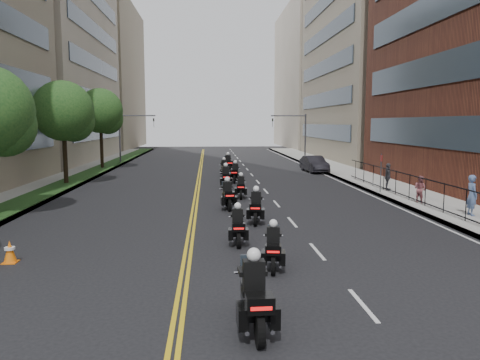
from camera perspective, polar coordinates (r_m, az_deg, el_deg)
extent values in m
plane|color=black|center=(12.13, -0.28, -15.40)|extent=(160.00, 160.00, 0.00)
cube|color=gray|center=(38.63, 15.28, 0.00)|extent=(4.00, 90.00, 0.15)
cube|color=gray|center=(38.18, -21.13, -0.30)|extent=(4.00, 90.00, 0.15)
cube|color=#183613|center=(37.94, -19.98, -0.15)|extent=(2.00, 90.00, 0.04)
cube|color=#333F4C|center=(31.80, 23.57, 4.41)|extent=(0.12, 25.80, 1.80)
cube|color=#333F4C|center=(31.91, 23.93, 11.60)|extent=(0.12, 25.80, 1.80)
cube|color=#333F4C|center=(32.51, 24.30, 18.63)|extent=(0.12, 25.80, 1.80)
cube|color=gray|center=(64.07, 17.06, 16.04)|extent=(15.00, 28.00, 30.00)
cube|color=#333F4C|center=(60.99, 9.99, 5.85)|extent=(0.12, 24.08, 1.80)
cube|color=#333F4C|center=(61.05, 10.07, 9.61)|extent=(0.12, 24.08, 1.80)
cube|color=#333F4C|center=(61.36, 10.16, 13.34)|extent=(0.12, 24.08, 1.80)
cube|color=#333F4C|center=(61.94, 10.24, 17.02)|extent=(0.12, 24.08, 1.80)
cube|color=#333F4C|center=(62.77, 10.32, 20.62)|extent=(0.12, 24.08, 1.80)
cube|color=gray|center=(92.29, 10.20, 12.11)|extent=(15.00, 28.00, 26.00)
cube|color=gray|center=(64.10, -24.49, 17.54)|extent=(16.00, 28.00, 34.00)
cube|color=#333F4C|center=(60.66, -16.66, 5.66)|extent=(0.12, 24.08, 1.80)
cube|color=#333F4C|center=(60.72, -16.79, 9.44)|extent=(0.12, 24.08, 1.80)
cube|color=#333F4C|center=(61.04, -16.93, 13.19)|extent=(0.12, 24.08, 1.80)
cube|color=#333F4C|center=(61.62, -17.07, 16.88)|extent=(0.12, 24.08, 1.80)
cube|color=gray|center=(92.07, -17.72, 11.91)|extent=(16.00, 28.00, 26.00)
cube|color=black|center=(26.16, 22.67, -0.17)|extent=(0.05, 28.00, 0.05)
cube|color=black|center=(26.34, 22.54, -2.97)|extent=(0.05, 28.00, 0.05)
sphere|color=#18481B|center=(25.57, -26.86, 5.95)|extent=(3.08, 3.08, 3.08)
cylinder|color=black|center=(36.77, -20.57, 3.34)|extent=(0.32, 0.32, 5.11)
sphere|color=#18481B|center=(36.72, -20.76, 7.89)|extent=(4.40, 4.40, 4.40)
sphere|color=#18481B|center=(36.93, -19.64, 6.80)|extent=(3.08, 3.08, 3.08)
cylinder|color=black|center=(48.38, -16.54, 4.44)|extent=(0.32, 0.32, 5.39)
sphere|color=#18481B|center=(48.35, -16.67, 8.09)|extent=(4.40, 4.40, 4.40)
sphere|color=#18481B|center=(48.60, -15.84, 7.20)|extent=(3.08, 3.08, 3.08)
cylinder|color=#3F3F44|center=(54.39, 7.96, 5.03)|extent=(0.18, 0.18, 5.60)
cylinder|color=#3F3F44|center=(53.99, 5.91, 7.80)|extent=(4.00, 0.14, 0.14)
imported|color=black|center=(53.70, 3.99, 6.97)|extent=(0.16, 0.20, 1.00)
cylinder|color=#3F3F44|center=(54.11, -14.44, 4.86)|extent=(0.18, 0.18, 5.60)
cylinder|color=#3F3F44|center=(53.76, -12.41, 7.68)|extent=(4.00, 0.14, 0.14)
imported|color=black|center=(53.52, -10.47, 6.88)|extent=(0.16, 0.20, 1.00)
cylinder|color=black|center=(10.14, 2.41, -17.77)|extent=(0.18, 0.75, 0.75)
cylinder|color=black|center=(11.75, 1.13, -14.20)|extent=(0.18, 0.75, 0.75)
cube|color=black|center=(10.82, 1.72, -14.35)|extent=(0.51, 1.50, 0.44)
cube|color=silver|center=(10.97, 1.68, -15.48)|extent=(0.44, 0.62, 0.33)
cube|color=black|center=(9.91, 2.43, -14.77)|extent=(0.59, 0.48, 0.35)
cube|color=red|center=(9.71, 2.63, -15.39)|extent=(0.44, 0.05, 0.08)
cube|color=black|center=(10.68, 1.70, -11.49)|extent=(0.49, 0.32, 0.68)
sphere|color=white|center=(10.56, 1.70, -9.09)|extent=(0.32, 0.32, 0.32)
cylinder|color=black|center=(14.48, 4.06, -10.30)|extent=(0.22, 0.65, 0.63)
cylinder|color=black|center=(15.91, 4.04, -8.70)|extent=(0.22, 0.65, 0.63)
cube|color=black|center=(15.13, 4.06, -8.52)|extent=(0.56, 1.30, 0.37)
cube|color=silver|center=(15.23, 4.05, -9.25)|extent=(0.42, 0.56, 0.28)
cube|color=black|center=(14.35, 4.08, -8.45)|extent=(0.53, 0.45, 0.30)
cube|color=red|center=(14.16, 4.08, -8.74)|extent=(0.37, 0.08, 0.07)
cube|color=black|center=(15.05, 4.07, -6.76)|extent=(0.44, 0.31, 0.58)
sphere|color=white|center=(14.97, 4.09, -5.30)|extent=(0.27, 0.27, 0.27)
cylinder|color=black|center=(17.40, -0.18, -7.31)|extent=(0.15, 0.64, 0.64)
cylinder|color=black|center=(18.86, -0.37, -6.18)|extent=(0.15, 0.64, 0.64)
cube|color=black|center=(18.07, -0.28, -5.91)|extent=(0.43, 1.28, 0.38)
cube|color=silver|center=(18.16, -0.28, -6.54)|extent=(0.37, 0.53, 0.28)
cube|color=black|center=(17.28, -0.18, -5.73)|extent=(0.50, 0.41, 0.30)
cube|color=red|center=(17.10, -0.15, -5.94)|extent=(0.38, 0.04, 0.07)
cube|color=black|center=(18.01, -0.29, -4.41)|extent=(0.42, 0.27, 0.58)
sphere|color=white|center=(17.95, -0.29, -3.17)|extent=(0.27, 0.27, 0.27)
cylinder|color=black|center=(21.02, 1.89, -4.73)|extent=(0.24, 0.71, 0.69)
cylinder|color=black|center=(22.61, 2.03, -3.89)|extent=(0.24, 0.71, 0.69)
cube|color=black|center=(21.76, 1.97, -3.56)|extent=(0.61, 1.42, 0.41)
cube|color=silver|center=(21.85, 1.97, -4.14)|extent=(0.46, 0.61, 0.31)
cube|color=black|center=(20.91, 1.89, -3.31)|extent=(0.58, 0.50, 0.33)
cube|color=red|center=(20.71, 1.87, -3.47)|extent=(0.41, 0.09, 0.07)
cube|color=black|center=(21.72, 1.98, -2.22)|extent=(0.48, 0.34, 0.63)
sphere|color=white|center=(21.67, 1.98, -1.09)|extent=(0.30, 0.30, 0.30)
cylinder|color=black|center=(24.45, -1.31, -3.05)|extent=(0.20, 0.71, 0.70)
cylinder|color=black|center=(26.06, -1.76, -2.42)|extent=(0.20, 0.71, 0.70)
cube|color=black|center=(25.21, -1.54, -2.08)|extent=(0.54, 1.42, 0.41)
cube|color=silver|center=(25.30, -1.56, -2.59)|extent=(0.44, 0.60, 0.31)
cube|color=black|center=(24.36, -1.31, -1.81)|extent=(0.57, 0.47, 0.33)
cube|color=red|center=(24.15, -1.24, -1.94)|extent=(0.41, 0.06, 0.07)
cube|color=black|center=(25.18, -1.56, -0.91)|extent=(0.48, 0.32, 0.64)
sphere|color=white|center=(25.14, -1.57, 0.07)|extent=(0.30, 0.30, 0.30)
cylinder|color=black|center=(28.17, 0.11, -1.78)|extent=(0.18, 0.64, 0.64)
cylinder|color=black|center=(29.65, 0.12, -1.34)|extent=(0.18, 0.64, 0.64)
cube|color=black|center=(28.87, 0.11, -1.04)|extent=(0.49, 1.29, 0.37)
cube|color=silver|center=(28.95, 0.11, -1.45)|extent=(0.39, 0.54, 0.28)
cube|color=black|center=(28.10, 0.11, -0.80)|extent=(0.51, 0.43, 0.30)
cube|color=red|center=(27.91, 0.10, -0.89)|extent=(0.37, 0.06, 0.07)
cube|color=black|center=(28.85, 0.11, -0.10)|extent=(0.43, 0.29, 0.58)
sphere|color=white|center=(28.82, 0.12, 0.67)|extent=(0.27, 0.27, 0.27)
cylinder|color=black|center=(32.39, -1.68, -0.55)|extent=(0.15, 0.73, 0.72)
cylinder|color=black|center=(34.08, -1.81, -0.17)|extent=(0.15, 0.73, 0.72)
cube|color=black|center=(33.19, -1.75, 0.16)|extent=(0.46, 1.44, 0.43)
cube|color=silver|center=(33.28, -1.75, -0.25)|extent=(0.41, 0.59, 0.32)
cube|color=black|center=(32.32, -1.68, 0.43)|extent=(0.56, 0.45, 0.34)
cube|color=red|center=(32.10, -1.66, 0.34)|extent=(0.43, 0.03, 0.07)
cube|color=black|center=(33.19, -1.76, 1.08)|extent=(0.47, 0.30, 0.66)
sphere|color=white|center=(33.15, -1.76, 1.85)|extent=(0.31, 0.31, 0.31)
cylinder|color=black|center=(35.53, -0.68, 0.11)|extent=(0.23, 0.72, 0.70)
cylinder|color=black|center=(37.17, -0.50, 0.42)|extent=(0.23, 0.72, 0.70)
cube|color=black|center=(36.32, -0.59, 0.72)|extent=(0.61, 1.44, 0.41)
cube|color=silver|center=(36.39, -0.59, 0.36)|extent=(0.46, 0.61, 0.31)
cube|color=black|center=(35.47, -0.69, 0.97)|extent=(0.59, 0.50, 0.33)
cube|color=red|center=(35.26, -0.71, 0.90)|extent=(0.41, 0.08, 0.07)
cube|color=black|center=(36.32, -0.59, 1.54)|extent=(0.49, 0.35, 0.64)
sphere|color=white|center=(36.29, -0.59, 2.22)|extent=(0.30, 0.30, 0.30)
cylinder|color=black|center=(39.55, -1.83, 0.79)|extent=(0.19, 0.68, 0.67)
cylinder|color=black|center=(41.11, -2.07, 1.02)|extent=(0.19, 0.68, 0.67)
cube|color=black|center=(40.30, -1.96, 1.30)|extent=(0.51, 1.36, 0.39)
cube|color=silver|center=(40.37, -1.96, 0.98)|extent=(0.41, 0.57, 0.30)
cube|color=black|center=(39.49, -1.83, 1.53)|extent=(0.54, 0.45, 0.32)
cube|color=red|center=(39.29, -1.80, 1.47)|extent=(0.40, 0.06, 0.07)
cube|color=black|center=(40.30, -1.97, 2.00)|extent=(0.45, 0.31, 0.61)
sphere|color=white|center=(40.28, -1.97, 2.59)|extent=(0.29, 0.29, 0.29)
cylinder|color=black|center=(43.16, -1.28, 1.37)|extent=(0.24, 0.76, 0.75)
cylinder|color=black|center=(44.90, -1.64, 1.58)|extent=(0.24, 0.76, 0.75)
cube|color=black|center=(44.00, -1.47, 1.88)|extent=(0.63, 1.53, 0.44)
cube|color=silver|center=(44.08, -1.48, 1.56)|extent=(0.48, 0.65, 0.33)
cube|color=black|center=(43.11, -1.29, 2.13)|extent=(0.62, 0.52, 0.35)
cube|color=red|center=(42.88, -1.24, 2.07)|extent=(0.44, 0.08, 0.08)
cube|color=black|center=(44.01, -1.48, 2.60)|extent=(0.52, 0.36, 0.69)
sphere|color=white|center=(43.99, -1.48, 3.21)|extent=(0.32, 0.32, 0.32)
imported|color=black|center=(44.46, 9.04, 1.94)|extent=(1.98, 4.72, 1.52)
imported|color=slate|center=(25.23, 26.43, -1.66)|extent=(0.51, 0.74, 1.98)
imported|color=#955156|center=(28.17, 21.10, -1.04)|extent=(0.85, 0.92, 1.52)
imported|color=#3F3F47|center=(32.49, 17.57, 0.37)|extent=(0.80, 1.14, 1.80)
cube|color=orange|center=(17.51, -26.18, -8.98)|extent=(0.45, 0.45, 0.03)
cone|color=orange|center=(17.42, -26.25, -7.83)|extent=(0.43, 0.43, 0.76)
cylinder|color=silver|center=(17.39, -26.26, -7.48)|extent=(0.34, 0.34, 0.09)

